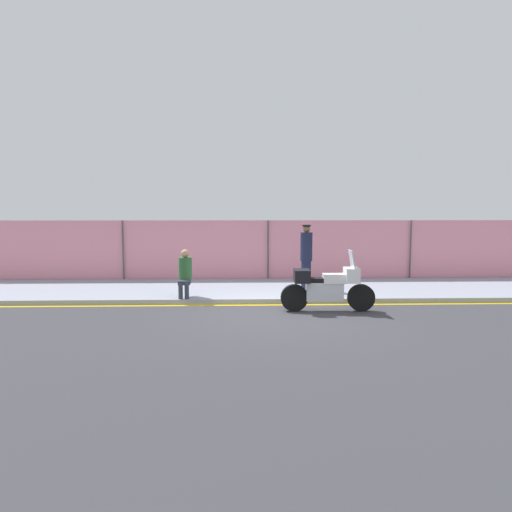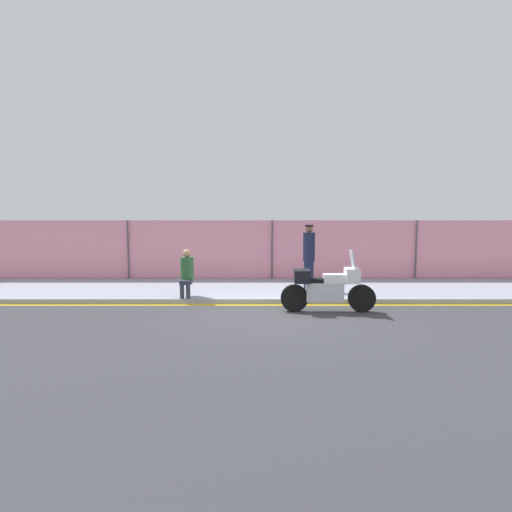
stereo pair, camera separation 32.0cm
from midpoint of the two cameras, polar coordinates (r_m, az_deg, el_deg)
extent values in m
plane|color=#38383D|center=(10.56, 2.06, -7.26)|extent=(120.00, 120.00, 0.00)
cube|color=#8E93A3|center=(13.34, 1.25, -4.23)|extent=(35.07, 3.50, 0.13)
cube|color=gold|center=(11.55, 1.73, -6.11)|extent=(35.07, 0.18, 0.01)
cube|color=pink|center=(15.04, 0.89, 0.60)|extent=(33.32, 0.08, 2.05)
cylinder|color=#4C4C51|center=(15.46, -16.85, 0.49)|extent=(0.05, 0.05, 2.05)
cylinder|color=#4C4C51|center=(14.94, 0.91, 0.56)|extent=(0.05, 0.05, 2.05)
cylinder|color=#4C4C51|center=(15.87, 18.19, 0.58)|extent=(0.05, 0.05, 2.05)
cylinder|color=black|center=(11.04, 12.19, -5.12)|extent=(0.64, 0.15, 0.64)
cylinder|color=black|center=(10.81, 3.95, -5.24)|extent=(0.64, 0.15, 0.64)
cube|color=silver|center=(10.86, 7.71, -4.40)|extent=(0.88, 0.30, 0.44)
cube|color=white|center=(10.84, 8.89, -2.78)|extent=(0.53, 0.32, 0.22)
cube|color=black|center=(10.80, 7.23, -3.01)|extent=(0.61, 0.29, 0.10)
cube|color=white|center=(10.90, 11.03, -2.35)|extent=(0.33, 0.48, 0.34)
cube|color=silver|center=(10.86, 11.07, -0.36)|extent=(0.11, 0.42, 0.42)
cube|color=black|center=(10.73, 4.90, -2.50)|extent=(0.37, 0.51, 0.30)
cylinder|color=#191E38|center=(13.11, 5.58, -2.36)|extent=(0.28, 0.28, 0.81)
cylinder|color=#191E38|center=(13.02, 5.61, 1.16)|extent=(0.34, 0.34, 0.81)
sphere|color=brown|center=(12.99, 5.63, 3.41)|extent=(0.21, 0.21, 0.21)
cylinder|color=black|center=(12.99, 5.64, 3.80)|extent=(0.24, 0.24, 0.05)
cylinder|color=#2D3342|center=(11.79, -10.18, -4.36)|extent=(0.11, 0.11, 0.40)
cylinder|color=#2D3342|center=(11.76, -9.42, -4.36)|extent=(0.11, 0.11, 0.40)
cube|color=#2D3342|center=(11.94, -9.69, -3.24)|extent=(0.30, 0.40, 0.10)
cylinder|color=#2D6033|center=(12.09, -9.58, -1.53)|extent=(0.35, 0.35, 0.57)
sphere|color=tan|center=(12.04, -9.61, 0.31)|extent=(0.22, 0.22, 0.22)
camera|label=1|loc=(0.16, -90.78, -0.08)|focal=32.00mm
camera|label=2|loc=(0.16, 89.22, 0.08)|focal=32.00mm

